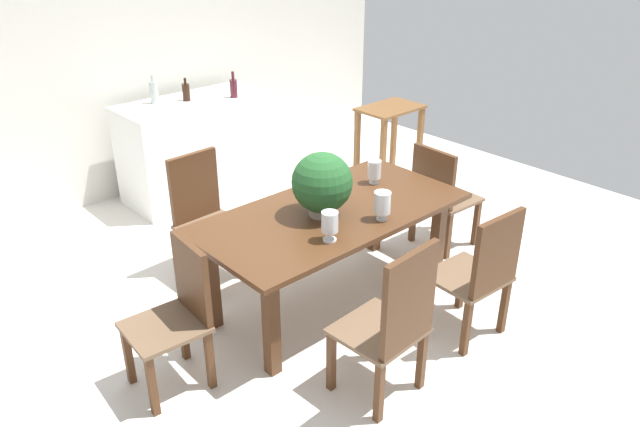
{
  "coord_description": "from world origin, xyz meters",
  "views": [
    {
      "loc": [
        -2.65,
        -3.07,
        2.65
      ],
      "look_at": [
        -0.09,
        -0.25,
        0.75
      ],
      "focal_mm": 34.63,
      "sensor_mm": 36.0,
      "label": 1
    }
  ],
  "objects_px": {
    "crystal_vase_right": "(382,203)",
    "wine_bottle_clear": "(154,92)",
    "chair_near_left": "(394,320)",
    "crystal_vase_left": "(330,223)",
    "wine_bottle_amber": "(234,88)",
    "crystal_vase_center_near": "(374,170)",
    "chair_far_left": "(204,211)",
    "chair_foot_end": "(440,193)",
    "flower_centerpiece": "(322,183)",
    "dining_table": "(332,223)",
    "wine_bottle_tall": "(186,92)",
    "wine_glass": "(318,176)",
    "kitchen_counter": "(198,147)",
    "side_table": "(389,127)",
    "chair_near_right": "(481,271)",
    "chair_head_end": "(179,310)"
  },
  "relations": [
    {
      "from": "wine_bottle_clear",
      "to": "side_table",
      "type": "relative_size",
      "value": 0.34
    },
    {
      "from": "wine_bottle_amber",
      "to": "side_table",
      "type": "relative_size",
      "value": 0.32
    },
    {
      "from": "crystal_vase_center_near",
      "to": "chair_near_left",
      "type": "bearing_deg",
      "value": -131.9
    },
    {
      "from": "crystal_vase_center_near",
      "to": "kitchen_counter",
      "type": "xyz_separation_m",
      "value": [
        -0.21,
        2.21,
        -0.37
      ]
    },
    {
      "from": "crystal_vase_left",
      "to": "wine_bottle_amber",
      "type": "relative_size",
      "value": 0.79
    },
    {
      "from": "side_table",
      "to": "crystal_vase_left",
      "type": "bearing_deg",
      "value": -145.63
    },
    {
      "from": "dining_table",
      "to": "side_table",
      "type": "relative_size",
      "value": 2.44
    },
    {
      "from": "dining_table",
      "to": "flower_centerpiece",
      "type": "bearing_deg",
      "value": -177.18
    },
    {
      "from": "chair_near_left",
      "to": "crystal_vase_left",
      "type": "xyz_separation_m",
      "value": [
        0.12,
        0.67,
        0.32
      ]
    },
    {
      "from": "wine_bottle_tall",
      "to": "wine_bottle_amber",
      "type": "bearing_deg",
      "value": -27.55
    },
    {
      "from": "chair_far_left",
      "to": "kitchen_counter",
      "type": "xyz_separation_m",
      "value": [
        0.8,
        1.36,
        -0.05
      ]
    },
    {
      "from": "kitchen_counter",
      "to": "wine_bottle_tall",
      "type": "distance_m",
      "value": 0.58
    },
    {
      "from": "kitchen_counter",
      "to": "crystal_vase_center_near",
      "type": "bearing_deg",
      "value": -84.62
    },
    {
      "from": "crystal_vase_right",
      "to": "wine_bottle_tall",
      "type": "distance_m",
      "value": 2.7
    },
    {
      "from": "dining_table",
      "to": "wine_bottle_clear",
      "type": "xyz_separation_m",
      "value": [
        0.02,
        2.49,
        0.43
      ]
    },
    {
      "from": "wine_bottle_amber",
      "to": "chair_head_end",
      "type": "bearing_deg",
      "value": -132.05
    },
    {
      "from": "chair_foot_end",
      "to": "wine_bottle_amber",
      "type": "distance_m",
      "value": 2.29
    },
    {
      "from": "crystal_vase_right",
      "to": "wine_bottle_clear",
      "type": "relative_size",
      "value": 0.74
    },
    {
      "from": "chair_far_left",
      "to": "side_table",
      "type": "bearing_deg",
      "value": 5.25
    },
    {
      "from": "chair_foot_end",
      "to": "crystal_vase_center_near",
      "type": "bearing_deg",
      "value": 81.89
    },
    {
      "from": "chair_far_left",
      "to": "wine_glass",
      "type": "bearing_deg",
      "value": -49.9
    },
    {
      "from": "dining_table",
      "to": "wine_bottle_tall",
      "type": "relative_size",
      "value": 8.81
    },
    {
      "from": "chair_far_left",
      "to": "crystal_vase_center_near",
      "type": "xyz_separation_m",
      "value": [
        1.01,
        -0.84,
        0.33
      ]
    },
    {
      "from": "chair_foot_end",
      "to": "wine_bottle_tall",
      "type": "relative_size",
      "value": 4.16
    },
    {
      "from": "chair_near_right",
      "to": "crystal_vase_center_near",
      "type": "bearing_deg",
      "value": -93.46
    },
    {
      "from": "wine_glass",
      "to": "kitchen_counter",
      "type": "relative_size",
      "value": 0.11
    },
    {
      "from": "crystal_vase_right",
      "to": "wine_bottle_clear",
      "type": "bearing_deg",
      "value": 92.67
    },
    {
      "from": "chair_head_end",
      "to": "wine_bottle_tall",
      "type": "distance_m",
      "value": 2.88
    },
    {
      "from": "wine_glass",
      "to": "kitchen_counter",
      "type": "distance_m",
      "value": 2.06
    },
    {
      "from": "dining_table",
      "to": "crystal_vase_left",
      "type": "relative_size",
      "value": 9.7
    },
    {
      "from": "kitchen_counter",
      "to": "side_table",
      "type": "bearing_deg",
      "value": -30.85
    },
    {
      "from": "crystal_vase_center_near",
      "to": "chair_head_end",
      "type": "bearing_deg",
      "value": -175.58
    },
    {
      "from": "wine_bottle_amber",
      "to": "crystal_vase_center_near",
      "type": "bearing_deg",
      "value": -93.79
    },
    {
      "from": "crystal_vase_center_near",
      "to": "side_table",
      "type": "xyz_separation_m",
      "value": [
        1.5,
        1.18,
        -0.28
      ]
    },
    {
      "from": "chair_head_end",
      "to": "crystal_vase_center_near",
      "type": "xyz_separation_m",
      "value": [
        1.81,
        0.14,
        0.35
      ]
    },
    {
      "from": "chair_near_left",
      "to": "chair_near_right",
      "type": "relative_size",
      "value": 1.08
    },
    {
      "from": "wine_glass",
      "to": "crystal_vase_left",
      "type": "bearing_deg",
      "value": -126.59
    },
    {
      "from": "flower_centerpiece",
      "to": "dining_table",
      "type": "bearing_deg",
      "value": 2.82
    },
    {
      "from": "chair_near_right",
      "to": "chair_far_left",
      "type": "bearing_deg",
      "value": -62.3
    },
    {
      "from": "wine_glass",
      "to": "dining_table",
      "type": "bearing_deg",
      "value": -116.6
    },
    {
      "from": "kitchen_counter",
      "to": "side_table",
      "type": "distance_m",
      "value": 1.99
    },
    {
      "from": "crystal_vase_center_near",
      "to": "wine_bottle_amber",
      "type": "distance_m",
      "value": 2.03
    },
    {
      "from": "chair_near_left",
      "to": "chair_head_end",
      "type": "height_order",
      "value": "chair_near_left"
    },
    {
      "from": "chair_foot_end",
      "to": "crystal_vase_center_near",
      "type": "relative_size",
      "value": 5.03
    },
    {
      "from": "crystal_vase_center_near",
      "to": "chair_foot_end",
      "type": "bearing_deg",
      "value": -10.72
    },
    {
      "from": "wine_bottle_tall",
      "to": "chair_near_right",
      "type": "bearing_deg",
      "value": -87.71
    },
    {
      "from": "wine_glass",
      "to": "side_table",
      "type": "bearing_deg",
      "value": 27.55
    },
    {
      "from": "chair_near_right",
      "to": "chair_foot_end",
      "type": "bearing_deg",
      "value": -126.34
    },
    {
      "from": "chair_near_left",
      "to": "crystal_vase_center_near",
      "type": "height_order",
      "value": "chair_near_left"
    },
    {
      "from": "dining_table",
      "to": "crystal_vase_right",
      "type": "distance_m",
      "value": 0.42
    }
  ]
}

